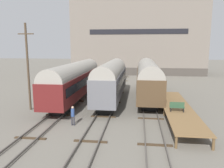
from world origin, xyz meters
TOP-DOWN VIEW (x-y plane):
  - ground_plane at (0.00, 0.00)m, footprint 200.00×200.00m
  - track_left at (-4.87, 0.00)m, footprint 2.60×60.00m
  - track_middle at (0.00, 0.00)m, footprint 2.60×60.00m
  - track_right at (4.87, 0.00)m, footprint 2.60×60.00m
  - train_car_grey at (0.00, 3.60)m, footprint 2.91×15.01m
  - train_car_brown at (4.87, 6.17)m, footprint 3.07×17.00m
  - train_car_maroon at (-4.87, 3.59)m, footprint 3.00×17.79m
  - station_platform at (7.61, -1.76)m, footprint 2.85×15.29m
  - bench at (7.30, -3.46)m, footprint 1.40×0.40m
  - person_worker at (-2.38, -5.70)m, footprint 0.32×0.32m
  - utility_pole at (-8.78, -1.34)m, footprint 1.80×0.24m
  - warehouse_building at (3.10, 36.24)m, footprint 33.87×12.21m

SIDE VIEW (x-z plane):
  - ground_plane at x=0.00m, z-range 0.00..0.00m
  - track_left at x=-4.87m, z-range 0.01..0.27m
  - track_middle at x=0.00m, z-range 0.01..0.27m
  - track_right at x=4.87m, z-range 0.01..0.27m
  - station_platform at x=7.61m, z-range 0.43..1.45m
  - person_worker at x=-2.38m, z-range 0.20..2.03m
  - bench at x=7.30m, z-range 1.05..1.96m
  - train_car_maroon at x=-4.87m, z-range 0.35..5.47m
  - train_car_brown at x=4.87m, z-range 0.35..5.60m
  - train_car_grey at x=0.00m, z-range 0.37..5.69m
  - utility_pole at x=-8.78m, z-range 0.16..9.91m
  - warehouse_building at x=3.10m, z-range 0.00..19.52m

